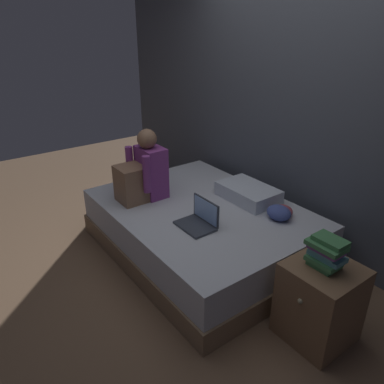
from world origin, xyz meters
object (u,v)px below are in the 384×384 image
at_px(nightstand, 319,302).
at_px(pillow, 248,193).
at_px(person_sitting, 143,173).
at_px(laptop, 199,220).
at_px(bed, 201,229).
at_px(clothes_pile, 280,212).
at_px(book_stack, 326,253).

xyz_separation_m(nightstand, pillow, (-1.17, 0.45, 0.25)).
bearing_deg(person_sitting, laptop, 7.41).
relative_size(laptop, pillow, 0.57).
height_order(nightstand, laptop, laptop).
relative_size(person_sitting, laptop, 2.05).
height_order(bed, nightstand, nightstand).
bearing_deg(laptop, pillow, 100.63).
height_order(nightstand, clothes_pile, clothes_pile).
bearing_deg(person_sitting, clothes_pile, 35.11).
relative_size(laptop, clothes_pile, 1.31).
distance_m(person_sitting, laptop, 0.77).
distance_m(nightstand, laptop, 1.09).
xyz_separation_m(nightstand, laptop, (-1.04, -0.23, 0.24)).
distance_m(laptop, book_stack, 1.06).
bearing_deg(bed, nightstand, 0.19).
relative_size(bed, clothes_pile, 8.18).
distance_m(bed, laptop, 0.45).
height_order(laptop, pillow, laptop).
height_order(nightstand, pillow, pillow).
height_order(person_sitting, pillow, person_sitting).
bearing_deg(pillow, nightstand, -20.92).
bearing_deg(clothes_pile, nightstand, -29.06).
bearing_deg(clothes_pile, bed, -143.58).
bearing_deg(laptop, bed, 139.64).
bearing_deg(nightstand, bed, -179.81).
xyz_separation_m(laptop, book_stack, (1.02, 0.22, 0.15)).
xyz_separation_m(pillow, clothes_pile, (0.43, -0.04, -0.01)).
xyz_separation_m(laptop, clothes_pile, (0.30, 0.64, 0.00)).
bearing_deg(nightstand, pillow, 159.08).
distance_m(pillow, book_stack, 1.24).
bearing_deg(laptop, clothes_pile, 64.60).
bearing_deg(laptop, person_sitting, -172.59).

